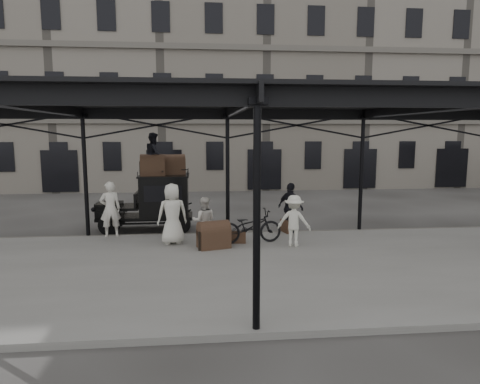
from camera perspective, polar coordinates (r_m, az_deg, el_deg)
The scene contains 18 objects.
ground at distance 13.93m, azimuth -1.06°, elevation -7.89°, with size 120.00×120.00×0.00m, color #383533.
platform at distance 12.00m, azimuth -0.30°, elevation -10.16°, with size 28.00×8.00×0.15m, color slate.
canopy at distance 11.70m, azimuth -0.45°, elevation 11.84°, with size 22.50×9.00×4.74m.
building_frontage at distance 31.53m, azimuth -3.73°, elevation 13.81°, with size 64.00×8.00×14.00m, color slate.
taxi at distance 16.86m, azimuth -11.08°, elevation -1.05°, with size 3.65×1.55×2.18m.
porter_left at distance 15.70m, azimuth -16.91°, elevation -2.18°, with size 0.72×0.47×1.96m, color silver.
porter_midleft at distance 14.03m, azimuth -4.82°, elevation -3.86°, with size 0.76×0.60×1.57m, color beige.
porter_centre at distance 14.21m, azimuth -9.01°, elevation -2.88°, with size 0.98×0.64×2.01m, color silver.
porter_official at distance 15.76m, azimuth 6.77°, elevation -2.09°, with size 1.07×0.45×1.83m, color black.
porter_right at distance 13.89m, azimuth 7.21°, elevation -3.82°, with size 1.08×0.62×1.66m, color silver.
bicycle at distance 14.21m, azimuth 1.33°, elevation -4.61°, with size 0.74×2.13×1.12m, color black.
porter_roof at distance 16.58m, azimuth -11.39°, elevation 4.99°, with size 0.78×0.61×1.61m, color black.
steamer_trunk_roof_near at distance 16.46m, azimuth -11.57°, elevation 3.32°, with size 0.91×0.56×0.67m, color #493021, non-canonical shape.
steamer_trunk_roof_far at distance 16.85m, azimuth -8.87°, elevation 3.45°, with size 0.87×0.53×0.64m, color #493021, non-canonical shape.
steamer_trunk_platform at distance 13.70m, azimuth -3.53°, elevation -5.95°, with size 0.99×0.60×0.72m, color #493021, non-canonical shape.
wicker_hamper at distance 15.22m, azimuth -2.97°, elevation -4.97°, with size 0.60×0.45×0.50m, color olive.
suitcase_upright at distance 15.86m, azimuth 6.08°, elevation -4.56°, with size 0.15×0.60×0.45m, color #493021.
suitcase_flat at distance 14.26m, azimuth -0.44°, elevation -6.05°, with size 0.60×0.15×0.40m, color #493021.
Camera 1 is at (-1.04, -13.35, 3.82)m, focal length 32.00 mm.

